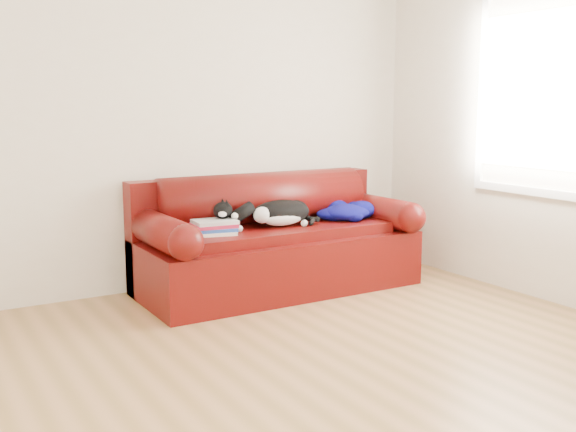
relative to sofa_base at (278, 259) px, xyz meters
name	(u,v)px	position (x,y,z in m)	size (l,w,h in m)	color
ground	(300,374)	(-0.73, -1.49, -0.24)	(4.50, 4.50, 0.00)	olive
room_shell	(320,51)	(-0.61, -1.48, 1.43)	(4.52, 4.02, 2.61)	beige
sofa_base	(278,259)	(0.00, 0.00, 0.00)	(2.10, 0.90, 0.50)	#380C02
sofa_back	(263,215)	(0.00, 0.24, 0.30)	(2.10, 1.01, 0.88)	#380C02
book_stack	(213,227)	(-0.57, -0.07, 0.31)	(0.36, 0.31, 0.10)	silver
cat	(281,214)	(-0.01, -0.05, 0.36)	(0.69, 0.29, 0.25)	black
blanket	(347,211)	(0.61, -0.04, 0.33)	(0.55, 0.45, 0.15)	#0A024A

